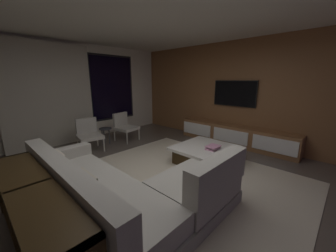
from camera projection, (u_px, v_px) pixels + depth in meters
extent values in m
plane|color=#564C44|center=(163.00, 185.00, 3.18)|extent=(9.20, 9.20, 0.00)
cube|color=silver|center=(69.00, 93.00, 5.32)|extent=(6.60, 0.12, 2.70)
cube|color=black|center=(112.00, 88.00, 6.17)|extent=(1.52, 0.02, 2.02)
cube|color=black|center=(113.00, 88.00, 6.16)|extent=(1.40, 0.03, 1.90)
cube|color=#BCB5A3|center=(49.00, 96.00, 4.82)|extent=(2.10, 0.12, 2.60)
cube|color=brown|center=(245.00, 94.00, 5.02)|extent=(0.12, 7.80, 2.70)
plane|color=silver|center=(162.00, 2.00, 2.55)|extent=(8.20, 8.20, 0.00)
cube|color=beige|center=(181.00, 179.00, 3.36)|extent=(3.20, 3.80, 0.01)
cube|color=gray|center=(98.00, 207.00, 2.49)|extent=(0.90, 2.50, 0.18)
cube|color=#B2ADA3|center=(96.00, 193.00, 2.44)|extent=(0.86, 2.42, 0.24)
cube|color=#B2ADA3|center=(64.00, 180.00, 2.12)|extent=(0.20, 2.50, 0.40)
cube|color=#B2ADA3|center=(62.00, 154.00, 3.16)|extent=(0.90, 0.20, 0.18)
cube|color=gray|center=(193.00, 200.00, 2.64)|extent=(1.10, 0.90, 0.18)
cube|color=#B2ADA3|center=(193.00, 186.00, 2.59)|extent=(1.07, 0.86, 0.24)
cube|color=#B2ADA3|center=(218.00, 173.00, 2.28)|extent=(1.10, 0.20, 0.40)
cube|color=beige|center=(59.00, 165.00, 2.58)|extent=(0.10, 0.36, 0.36)
cube|color=#B2A893|center=(87.00, 190.00, 2.01)|extent=(0.10, 0.36, 0.36)
cube|color=#392712|center=(206.00, 157.00, 3.99)|extent=(1.00, 1.00, 0.30)
cube|color=white|center=(206.00, 148.00, 3.94)|extent=(1.16, 1.16, 0.06)
cube|color=#C986A7|center=(212.00, 148.00, 3.83)|extent=(0.29, 0.18, 0.02)
cube|color=#4B7F35|center=(213.00, 147.00, 3.83)|extent=(0.22, 0.19, 0.02)
cube|color=#C884A9|center=(213.00, 146.00, 3.81)|extent=(0.28, 0.21, 0.02)
cylinder|color=#B2ADA0|center=(139.00, 134.00, 5.58)|extent=(0.04, 0.04, 0.36)
cylinder|color=#B2ADA0|center=(127.00, 138.00, 5.19)|extent=(0.04, 0.04, 0.36)
cylinder|color=#B2ADA0|center=(127.00, 131.00, 5.85)|extent=(0.04, 0.04, 0.36)
cylinder|color=#B2ADA0|center=(114.00, 135.00, 5.46)|extent=(0.04, 0.04, 0.36)
cube|color=#B2ADA3|center=(127.00, 128.00, 5.48)|extent=(0.63, 0.64, 0.08)
cube|color=#B2ADA3|center=(120.00, 119.00, 5.56)|extent=(0.49, 0.16, 0.38)
cylinder|color=#B2ADA0|center=(104.00, 144.00, 4.65)|extent=(0.04, 0.04, 0.36)
cylinder|color=#B2ADA0|center=(83.00, 149.00, 4.36)|extent=(0.04, 0.04, 0.36)
cylinder|color=#B2ADA0|center=(97.00, 139.00, 5.03)|extent=(0.04, 0.04, 0.36)
cylinder|color=#B2ADA0|center=(78.00, 143.00, 4.75)|extent=(0.04, 0.04, 0.36)
cube|color=#B2ADA3|center=(90.00, 137.00, 4.66)|extent=(0.62, 0.64, 0.08)
cube|color=#B2ADA3|center=(86.00, 126.00, 4.79)|extent=(0.49, 0.16, 0.38)
cylinder|color=#333338|center=(102.00, 137.00, 5.05)|extent=(0.03, 0.03, 0.46)
cylinder|color=#333338|center=(109.00, 136.00, 5.19)|extent=(0.03, 0.03, 0.46)
cylinder|color=#333338|center=(104.00, 136.00, 5.18)|extent=(0.03, 0.03, 0.46)
cylinder|color=#333338|center=(105.00, 129.00, 5.06)|extent=(0.32, 0.32, 0.02)
cube|color=brown|center=(234.00, 135.00, 5.14)|extent=(0.44, 3.10, 0.52)
cube|color=white|center=(274.00, 145.00, 4.27)|extent=(0.02, 0.93, 0.33)
cube|color=white|center=(230.00, 136.00, 4.97)|extent=(0.02, 0.93, 0.33)
cube|color=white|center=(197.00, 129.00, 5.67)|extent=(0.02, 0.93, 0.33)
cube|color=#352214|center=(266.00, 148.00, 4.57)|extent=(0.33, 0.68, 0.19)
cube|color=#ADBC57|center=(279.00, 151.00, 4.40)|extent=(0.03, 0.04, 0.17)
cube|color=#696AB2|center=(275.00, 150.00, 4.45)|extent=(0.03, 0.04, 0.17)
cube|color=#4C4D93|center=(271.00, 150.00, 4.50)|extent=(0.03, 0.04, 0.15)
cube|color=tan|center=(268.00, 149.00, 4.55)|extent=(0.03, 0.04, 0.17)
cube|color=#A2536F|center=(265.00, 148.00, 4.60)|extent=(0.03, 0.04, 0.17)
cube|color=#A595D3|center=(261.00, 148.00, 4.65)|extent=(0.03, 0.04, 0.16)
cube|color=#BF8AC9|center=(258.00, 147.00, 4.70)|extent=(0.03, 0.04, 0.15)
cube|color=#85B084|center=(255.00, 146.00, 4.75)|extent=(0.03, 0.04, 0.17)
cube|color=black|center=(234.00, 93.00, 5.11)|extent=(0.04, 1.17, 0.67)
cube|color=black|center=(234.00, 93.00, 5.11)|extent=(0.05, 1.13, 0.63)
cube|color=#392712|center=(29.00, 187.00, 1.80)|extent=(0.40, 2.10, 0.04)
cube|color=#392712|center=(39.00, 239.00, 1.94)|extent=(0.38, 2.04, 0.03)
cube|color=#392712|center=(15.00, 182.00, 2.57)|extent=(0.40, 0.04, 0.74)
cube|color=#392712|center=(35.00, 219.00, 1.88)|extent=(0.38, 0.03, 0.74)
cube|color=white|center=(45.00, 243.00, 1.71)|extent=(0.18, 0.04, 0.26)
cube|color=silver|center=(40.00, 231.00, 1.84)|extent=(0.18, 0.04, 0.26)
cube|color=silver|center=(34.00, 222.00, 1.96)|extent=(0.18, 0.04, 0.25)
cube|color=silver|center=(29.00, 213.00, 2.09)|extent=(0.18, 0.04, 0.26)
cube|color=silver|center=(26.00, 205.00, 2.22)|extent=(0.18, 0.04, 0.27)
cube|color=silver|center=(23.00, 199.00, 2.35)|extent=(0.18, 0.04, 0.25)
cube|color=silver|center=(20.00, 194.00, 2.48)|extent=(0.18, 0.04, 0.22)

